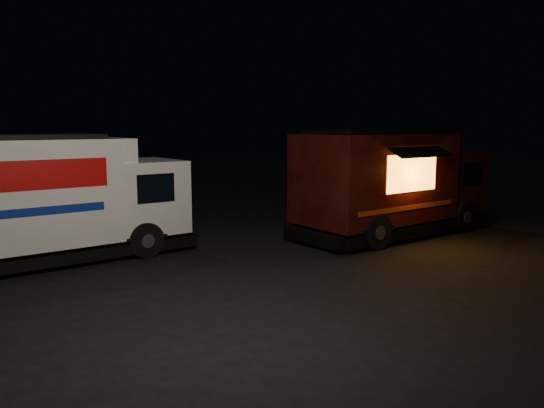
{
  "coord_description": "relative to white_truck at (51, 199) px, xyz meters",
  "views": [
    {
      "loc": [
        -4.2,
        -10.88,
        3.38
      ],
      "look_at": [
        1.14,
        2.0,
        1.3
      ],
      "focal_mm": 35.0,
      "sensor_mm": 36.0,
      "label": 1
    }
  ],
  "objects": [
    {
      "name": "ground",
      "position": [
        4.29,
        -3.2,
        -1.58
      ],
      "size": [
        80.0,
        80.0,
        0.0
      ],
      "primitive_type": "plane",
      "color": "black",
      "rests_on": "ground"
    },
    {
      "name": "white_truck",
      "position": [
        0.0,
        0.0,
        0.0
      ],
      "size": [
        7.36,
        4.06,
        3.17
      ],
      "primitive_type": null,
      "rotation": [
        0.0,
        0.0,
        0.25
      ],
      "color": "silver",
      "rests_on": "ground"
    },
    {
      "name": "red_truck",
      "position": [
        9.91,
        -0.41,
        0.04
      ],
      "size": [
        7.41,
        4.25,
        3.25
      ],
      "primitive_type": null,
      "rotation": [
        0.0,
        0.0,
        0.25
      ],
      "color": "#3D120B",
      "rests_on": "ground"
    }
  ]
}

